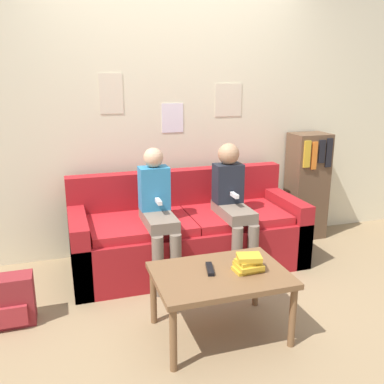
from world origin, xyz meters
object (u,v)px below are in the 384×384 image
(couch, at_px, (187,235))
(backpack, at_px, (10,301))
(tv_remote, at_px, (210,269))
(bookshelf, at_px, (307,186))
(person_left, at_px, (158,209))
(person_right, at_px, (233,200))
(coffee_table, at_px, (220,280))

(couch, bearing_deg, backpack, -158.93)
(tv_remote, xyz_separation_m, bookshelf, (1.52, 1.32, 0.09))
(person_left, bearing_deg, tv_remote, -80.58)
(person_left, relative_size, tv_remote, 6.17)
(tv_remote, relative_size, backpack, 0.50)
(person_right, distance_m, bookshelf, 1.12)
(person_right, relative_size, bookshelf, 1.01)
(bookshelf, bearing_deg, person_left, -163.82)
(coffee_table, distance_m, person_right, 1.03)
(coffee_table, bearing_deg, tv_remote, 138.48)
(tv_remote, bearing_deg, person_right, 72.49)
(coffee_table, relative_size, tv_remote, 4.82)
(person_right, distance_m, tv_remote, 1.00)
(person_left, bearing_deg, coffee_table, -77.72)
(person_right, bearing_deg, couch, 151.91)
(couch, distance_m, person_right, 0.52)
(coffee_table, bearing_deg, person_right, 62.94)
(couch, relative_size, bookshelf, 1.85)
(person_left, distance_m, tv_remote, 0.86)
(couch, xyz_separation_m, person_left, (-0.30, -0.19, 0.32))
(person_left, height_order, tv_remote, person_left)
(person_left, distance_m, person_right, 0.65)
(coffee_table, bearing_deg, couch, 84.21)
(coffee_table, distance_m, tv_remote, 0.09)
(couch, height_order, coffee_table, couch)
(person_left, xyz_separation_m, bookshelf, (1.66, 0.48, -0.06))
(bookshelf, bearing_deg, couch, -167.85)
(couch, bearing_deg, tv_remote, -99.00)
(person_left, distance_m, bookshelf, 1.73)
(person_right, height_order, bookshelf, person_right)
(coffee_table, relative_size, bookshelf, 0.78)
(coffee_table, distance_m, person_left, 0.93)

